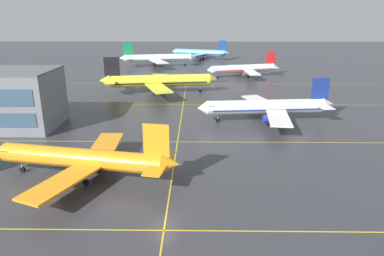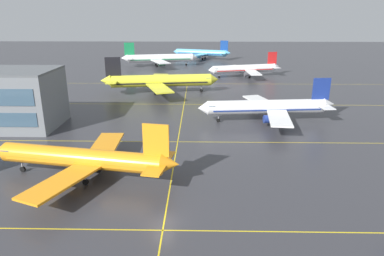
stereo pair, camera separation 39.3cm
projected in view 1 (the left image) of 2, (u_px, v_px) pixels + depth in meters
name	position (u px, v px, depth m)	size (l,w,h in m)	color
ground_plane	(165.00, 222.00, 46.77)	(600.00, 600.00, 0.00)	#333338
airliner_front_gate	(84.00, 159.00, 57.89)	(33.19, 28.25, 10.35)	orange
airliner_second_row	(267.00, 107.00, 88.74)	(35.31, 30.30, 10.97)	white
airliner_third_row	(159.00, 81.00, 119.36)	(40.27, 34.42, 12.52)	yellow
airliner_far_left_stand	(244.00, 69.00, 150.27)	(32.37, 27.61, 10.24)	white
airliner_far_right_stand	(158.00, 58.00, 178.81)	(38.99, 33.11, 12.19)	white
airliner_distant_taxiway	(200.00, 53.00, 206.53)	(34.83, 29.80, 11.12)	#5BB7E5
taxiway_markings	(181.00, 120.00, 90.85)	(151.55, 142.10, 0.01)	yellow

